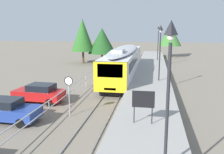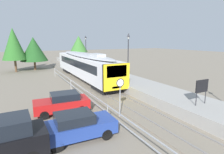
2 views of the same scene
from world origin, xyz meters
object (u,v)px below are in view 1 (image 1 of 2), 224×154
object	(u,v)px
platform_lamp_mid_platform	(160,42)
commuter_train	(124,61)
platform_notice_board	(143,100)
platform_lamp_far_end	(158,37)
parked_hatchback_blue	(7,110)
speed_limit_sign	(69,86)
parked_hatchback_red	(39,93)
platform_lamp_near_end	(169,68)

from	to	relation	value
platform_lamp_mid_platform	commuter_train	bearing A→B (deg)	131.47
platform_notice_board	commuter_train	bearing A→B (deg)	100.85
platform_lamp_far_end	parked_hatchback_blue	size ratio (longest dim) A/B	1.33
platform_lamp_mid_platform	speed_limit_sign	size ratio (longest dim) A/B	1.91
platform_lamp_far_end	speed_limit_sign	distance (m)	25.07
commuter_train	platform_lamp_far_end	world-z (taller)	platform_lamp_far_end
parked_hatchback_blue	parked_hatchback_red	world-z (taller)	same
platform_lamp_mid_platform	parked_hatchback_red	bearing A→B (deg)	-147.81
speed_limit_sign	parked_hatchback_red	distance (m)	4.59
parked_hatchback_blue	parked_hatchback_red	bearing A→B (deg)	88.51
commuter_train	speed_limit_sign	world-z (taller)	commuter_train
platform_lamp_far_end	parked_hatchback_red	world-z (taller)	platform_lamp_far_end
speed_limit_sign	parked_hatchback_blue	size ratio (longest dim) A/B	0.69
platform_lamp_near_end	parked_hatchback_blue	xyz separation A→B (m)	(-9.72, 5.13, -3.83)
platform_lamp_mid_platform	parked_hatchback_blue	size ratio (longest dim) A/B	1.33
platform_notice_board	parked_hatchback_blue	world-z (taller)	platform_notice_board
platform_lamp_far_end	parked_hatchback_red	size ratio (longest dim) A/B	1.31
platform_notice_board	speed_limit_sign	distance (m)	5.73
parked_hatchback_blue	platform_notice_board	bearing A→B (deg)	-6.47
commuter_train	platform_lamp_mid_platform	xyz separation A→B (m)	(4.07, -4.60, 2.48)
platform_lamp_far_end	parked_hatchback_blue	world-z (taller)	platform_lamp_far_end
platform_lamp_mid_platform	platform_lamp_far_end	world-z (taller)	same
platform_lamp_near_end	parked_hatchback_blue	world-z (taller)	platform_lamp_near_end
platform_lamp_near_end	platform_lamp_mid_platform	xyz separation A→B (m)	(0.00, 15.47, 0.00)
platform_lamp_mid_platform	platform_notice_board	distance (m)	11.62
platform_notice_board	parked_hatchback_blue	size ratio (longest dim) A/B	0.45
platform_lamp_near_end	platform_lamp_mid_platform	world-z (taller)	same
commuter_train	parked_hatchback_blue	xyz separation A→B (m)	(-5.66, -14.93, -1.35)
speed_limit_sign	platform_notice_board	bearing A→B (deg)	-27.08
platform_lamp_near_end	speed_limit_sign	xyz separation A→B (m)	(-6.12, 6.76, -2.50)
platform_notice_board	speed_limit_sign	size ratio (longest dim) A/B	0.64
commuter_train	platform_notice_board	distance (m)	16.21
commuter_train	platform_lamp_near_end	bearing A→B (deg)	-78.54
speed_limit_sign	parked_hatchback_red	world-z (taller)	speed_limit_sign
platform_lamp_far_end	platform_notice_board	size ratio (longest dim) A/B	2.97
platform_lamp_mid_platform	parked_hatchback_blue	bearing A→B (deg)	-133.26
parked_hatchback_blue	platform_lamp_far_end	bearing A→B (deg)	69.35
platform_lamp_near_end	speed_limit_sign	distance (m)	9.45
platform_lamp_far_end	speed_limit_sign	bearing A→B (deg)	-104.20
commuter_train	parked_hatchback_red	world-z (taller)	commuter_train
platform_lamp_far_end	speed_limit_sign	xyz separation A→B (m)	(-6.12, -24.18, -2.50)
platform_lamp_mid_platform	platform_lamp_far_end	bearing A→B (deg)	90.00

